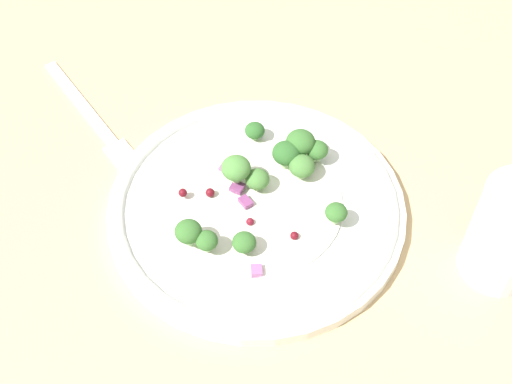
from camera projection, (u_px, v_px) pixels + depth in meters
The scene contains 24 objects.
ground_plane at pixel (239, 220), 65.52cm from camera, with size 180.00×180.00×2.00cm, color tan.
plate at pixel (256, 204), 64.34cm from camera, with size 27.55×27.55×1.70cm.
dressing_pool at pixel (256, 201), 63.99cm from camera, with size 15.98×15.98×0.20cm, color white.
broccoli_floret_0 at pixel (207, 241), 59.28cm from camera, with size 1.98×1.98×2.00cm.
broccoli_floret_1 at pixel (188, 232), 59.49cm from camera, with size 2.39×2.39×2.42cm.
broccoli_floret_2 at pixel (286, 154), 65.33cm from camera, with size 2.69×2.69×2.73cm.
broccoli_floret_3 at pixel (336, 213), 61.20cm from camera, with size 2.01×2.01×2.03cm.
broccoli_floret_4 at pixel (302, 167), 64.69cm from camera, with size 2.47×2.47×2.50cm.
broccoli_floret_5 at pixel (255, 131), 68.12cm from camera, with size 1.97×1.97×2.00cm.
broccoli_floret_6 at pixel (243, 243), 59.56cm from camera, with size 2.10×2.10×2.13cm.
broccoli_floret_7 at pixel (232, 169), 63.42cm from camera, with size 2.74×2.74×2.78cm.
broccoli_floret_8 at pixel (317, 150), 66.00cm from camera, with size 2.15×2.15×2.17cm.
broccoli_floret_9 at pixel (301, 143), 65.87cm from camera, with size 2.84×2.84×2.87cm.
broccoli_floret_10 at pixel (257, 180), 63.95cm from camera, with size 2.26×2.26×2.29cm.
cranberry_0 at pixel (250, 222), 62.16cm from camera, with size 0.73×0.73×0.73cm, color maroon.
cranberry_1 at pixel (183, 193), 63.50cm from camera, with size 0.81×0.81×0.81cm, color maroon.
cranberry_2 at pixel (294, 236), 61.13cm from camera, with size 0.76×0.76×0.76cm, color maroon.
cranberry_3 at pixel (210, 193), 63.95cm from camera, with size 0.85×0.85×0.85cm, color maroon.
onion_bit_0 at pixel (246, 202), 63.44cm from camera, with size 0.91×1.28×0.46cm, color #843D75.
onion_bit_1 at pixel (257, 271), 58.96cm from camera, with size 1.04×0.95×0.58cm, color #A35B93.
onion_bit_2 at pixel (224, 167), 66.30cm from camera, with size 0.83×1.04×0.37cm, color #A35B93.
onion_bit_3 at pixel (238, 187), 64.29cm from camera, with size 1.15×1.19×0.44cm, color #843D75.
fork at pixel (93, 117), 72.34cm from camera, with size 10.69×17.09×0.50cm.
water_glass at pixel (510, 233), 57.34cm from camera, with size 6.65×6.65×9.78cm, color silver.
Camera 1 is at (-2.63, -38.96, 51.70)cm, focal length 48.64 mm.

